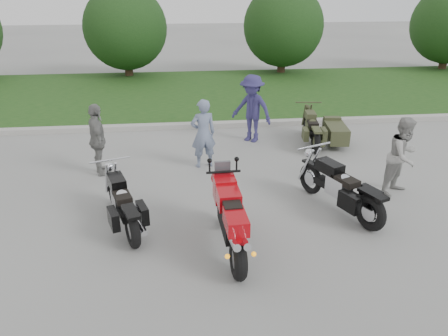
{
  "coord_description": "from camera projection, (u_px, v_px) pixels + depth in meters",
  "views": [
    {
      "loc": [
        -0.88,
        -6.64,
        4.14
      ],
      "look_at": [
        -0.04,
        1.02,
        0.8
      ],
      "focal_mm": 35.0,
      "sensor_mm": 36.0,
      "label": 1
    }
  ],
  "objects": [
    {
      "name": "sportbike_red",
      "position": [
        230.0,
        218.0,
        7.01
      ],
      "size": [
        0.41,
        2.2,
        1.05
      ],
      "rotation": [
        0.0,
        0.0,
        0.04
      ],
      "color": "black",
      "rests_on": "ground"
    },
    {
      "name": "tree_mid_left",
      "position": [
        125.0,
        28.0,
        18.93
      ],
      "size": [
        3.6,
        3.6,
        4.0
      ],
      "color": "#3F2B1C",
      "rests_on": "ground"
    },
    {
      "name": "person_stripe",
      "position": [
        203.0,
        134.0,
        10.19
      ],
      "size": [
        0.67,
        0.51,
        1.65
      ],
      "primitive_type": "imported",
      "rotation": [
        0.0,
        0.0,
        3.36
      ],
      "color": "gray",
      "rests_on": "ground"
    },
    {
      "name": "grass_strip",
      "position": [
        200.0,
        93.0,
        17.02
      ],
      "size": [
        60.0,
        8.0,
        0.14
      ],
      "primitive_type": "cube",
      "color": "#3B5F20",
      "rests_on": "ground"
    },
    {
      "name": "ground",
      "position": [
        233.0,
        232.0,
        7.79
      ],
      "size": [
        80.0,
        80.0,
        0.0
      ],
      "primitive_type": "plane",
      "color": "#9E9E98",
      "rests_on": "ground"
    },
    {
      "name": "person_grey",
      "position": [
        403.0,
        156.0,
        8.91
      ],
      "size": [
        1.0,
        0.95,
        1.64
      ],
      "primitive_type": "imported",
      "rotation": [
        0.0,
        0.0,
        0.57
      ],
      "color": "#9A9995",
      "rests_on": "ground"
    },
    {
      "name": "person_denim",
      "position": [
        252.0,
        109.0,
        11.8
      ],
      "size": [
        1.35,
        1.28,
        1.84
      ],
      "primitive_type": "imported",
      "rotation": [
        0.0,
        0.0,
        -0.69
      ],
      "color": "navy",
      "rests_on": "ground"
    },
    {
      "name": "tree_mid_right",
      "position": [
        283.0,
        26.0,
        19.62
      ],
      "size": [
        3.6,
        3.6,
        4.0
      ],
      "color": "#3F2B1C",
      "rests_on": "ground"
    },
    {
      "name": "person_back",
      "position": [
        98.0,
        140.0,
        9.77
      ],
      "size": [
        0.68,
        1.05,
        1.66
      ],
      "primitive_type": "imported",
      "rotation": [
        0.0,
        0.0,
        1.88
      ],
      "color": "gray",
      "rests_on": "ground"
    },
    {
      "name": "cruiser_right",
      "position": [
        342.0,
        190.0,
        8.28
      ],
      "size": [
        1.05,
        2.21,
        0.9
      ],
      "rotation": [
        0.0,
        0.0,
        0.39
      ],
      "color": "black",
      "rests_on": "ground"
    },
    {
      "name": "curb",
      "position": [
        208.0,
        125.0,
        13.23
      ],
      "size": [
        60.0,
        0.3,
        0.15
      ],
      "primitive_type": "cube",
      "color": "#A8A69E",
      "rests_on": "ground"
    },
    {
      "name": "cruiser_left",
      "position": [
        123.0,
        206.0,
        7.77
      ],
      "size": [
        0.87,
        2.13,
        0.85
      ],
      "rotation": [
        0.0,
        0.0,
        0.32
      ],
      "color": "black",
      "rests_on": "ground"
    },
    {
      "name": "cruiser_sidecar",
      "position": [
        326.0,
        131.0,
        11.73
      ],
      "size": [
        1.17,
        2.11,
        0.81
      ],
      "rotation": [
        0.0,
        0.0,
        -0.13
      ],
      "color": "black",
      "rests_on": "ground"
    }
  ]
}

